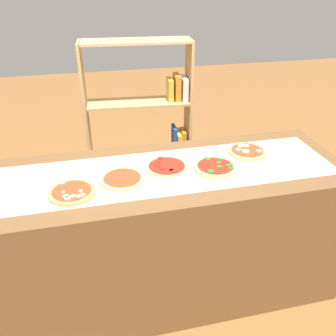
{
  "coord_description": "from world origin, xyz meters",
  "views": [
    {
      "loc": [
        -0.41,
        -1.73,
        1.92
      ],
      "look_at": [
        0.0,
        0.0,
        0.92
      ],
      "focal_mm": 38.38,
      "sensor_mm": 36.0,
      "label": 1
    }
  ],
  "objects_px": {
    "pizza_mushroom_0": "(72,192)",
    "pizza_spinach_3": "(215,167)",
    "pizza_plain_1": "(122,179)",
    "pizza_pepperoni_2": "(167,167)",
    "pizza_mozzarella_4": "(247,151)",
    "bookshelf": "(150,133)"
  },
  "relations": [
    {
      "from": "pizza_plain_1",
      "to": "pizza_spinach_3",
      "type": "xyz_separation_m",
      "value": [
        0.53,
        0.0,
        0.0
      ]
    },
    {
      "from": "pizza_spinach_3",
      "to": "bookshelf",
      "type": "height_order",
      "value": "bookshelf"
    },
    {
      "from": "pizza_mushroom_0",
      "to": "pizza_spinach_3",
      "type": "bearing_deg",
      "value": 5.44
    },
    {
      "from": "pizza_pepperoni_2",
      "to": "pizza_mozzarella_4",
      "type": "xyz_separation_m",
      "value": [
        0.53,
        0.08,
        0.0
      ]
    },
    {
      "from": "pizza_mushroom_0",
      "to": "pizza_plain_1",
      "type": "xyz_separation_m",
      "value": [
        0.27,
        0.07,
        -0.0
      ]
    },
    {
      "from": "pizza_pepperoni_2",
      "to": "pizza_spinach_3",
      "type": "distance_m",
      "value": 0.28
    },
    {
      "from": "pizza_plain_1",
      "to": "bookshelf",
      "type": "relative_size",
      "value": 0.17
    },
    {
      "from": "pizza_mushroom_0",
      "to": "pizza_spinach_3",
      "type": "xyz_separation_m",
      "value": [
        0.8,
        0.08,
        0.0
      ]
    },
    {
      "from": "bookshelf",
      "to": "pizza_pepperoni_2",
      "type": "bearing_deg",
      "value": -95.05
    },
    {
      "from": "pizza_plain_1",
      "to": "pizza_mozzarella_4",
      "type": "height_order",
      "value": "pizza_mozzarella_4"
    },
    {
      "from": "pizza_plain_1",
      "to": "pizza_pepperoni_2",
      "type": "height_order",
      "value": "pizza_pepperoni_2"
    },
    {
      "from": "pizza_plain_1",
      "to": "pizza_mozzarella_4",
      "type": "distance_m",
      "value": 0.82
    },
    {
      "from": "bookshelf",
      "to": "pizza_spinach_3",
      "type": "bearing_deg",
      "value": -80.72
    },
    {
      "from": "pizza_mushroom_0",
      "to": "bookshelf",
      "type": "height_order",
      "value": "bookshelf"
    },
    {
      "from": "pizza_pepperoni_2",
      "to": "pizza_mozzarella_4",
      "type": "distance_m",
      "value": 0.54
    },
    {
      "from": "pizza_spinach_3",
      "to": "bookshelf",
      "type": "bearing_deg",
      "value": 99.28
    },
    {
      "from": "pizza_plain_1",
      "to": "pizza_spinach_3",
      "type": "distance_m",
      "value": 0.53
    },
    {
      "from": "pizza_mozzarella_4",
      "to": "pizza_plain_1",
      "type": "bearing_deg",
      "value": -168.89
    },
    {
      "from": "pizza_spinach_3",
      "to": "pizza_mozzarella_4",
      "type": "xyz_separation_m",
      "value": [
        0.27,
        0.15,
        -0.0
      ]
    },
    {
      "from": "pizza_mushroom_0",
      "to": "pizza_pepperoni_2",
      "type": "height_order",
      "value": "pizza_mushroom_0"
    },
    {
      "from": "pizza_pepperoni_2",
      "to": "pizza_spinach_3",
      "type": "relative_size",
      "value": 0.97
    },
    {
      "from": "pizza_mushroom_0",
      "to": "pizza_pepperoni_2",
      "type": "xyz_separation_m",
      "value": [
        0.53,
        0.15,
        -0.0
      ]
    }
  ]
}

